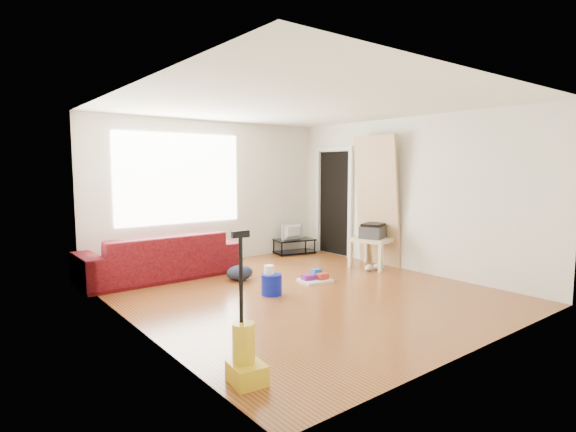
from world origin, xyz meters
TOP-DOWN VIEW (x-y plane):
  - room at (0.07, 0.15)m, footprint 4.51×5.01m
  - sofa at (-1.20, 1.95)m, footprint 2.36×0.92m
  - tv_stand at (1.65, 2.22)m, footprint 0.85×0.60m
  - tv at (1.65, 2.22)m, footprint 0.52×0.07m
  - side_table at (1.95, 0.45)m, footprint 0.74×0.74m
  - printer at (1.95, 0.45)m, footprint 0.57×0.51m
  - bucket at (-0.40, 0.15)m, footprint 0.32×0.32m
  - toilet_paper at (-0.42, 0.18)m, footprint 0.13×0.13m
  - cleaning_tray at (0.53, 0.32)m, footprint 0.49×0.41m
  - backpack at (-0.32, 1.07)m, footprint 0.43×0.36m
  - sneakers at (1.78, 0.27)m, footprint 0.45×0.23m
  - vacuum at (-2.00, -1.72)m, footprint 0.28×0.32m
  - door_panel at (2.13, 0.55)m, footprint 0.28×0.89m

SIDE VIEW (x-z plane):
  - sofa at x=-1.20m, z-range -0.35..0.35m
  - bucket at x=-0.40m, z-range -0.14..0.14m
  - backpack at x=-0.32m, z-range -0.11..0.11m
  - door_panel at x=2.13m, z-range -1.11..1.11m
  - cleaning_tray at x=0.53m, z-range -0.03..0.13m
  - sneakers at x=1.78m, z-range 0.00..0.10m
  - tv_stand at x=1.65m, z-range 0.01..0.30m
  - toilet_paper at x=-0.42m, z-range 0.14..0.26m
  - vacuum at x=-2.00m, z-range -0.38..0.82m
  - side_table at x=1.95m, z-range 0.17..0.67m
  - tv at x=1.65m, z-range 0.29..0.59m
  - printer at x=1.95m, z-range 0.50..0.75m
  - room at x=0.07m, z-range 0.00..2.51m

